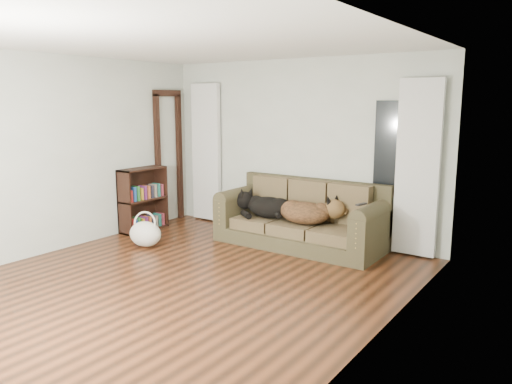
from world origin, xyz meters
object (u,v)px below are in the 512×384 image
Objects in this scene: dog_shepherd at (308,213)px; bookshelf at (143,199)px; sofa at (299,214)px; dog_black_lab at (266,208)px; tote_bag at (145,235)px.

bookshelf is at bearing 13.73° from dog_shepherd.
dog_shepherd is at bearing -13.33° from sofa.
sofa is 3.12× the size of dog_shepherd.
sofa is 0.54m from dog_black_lab.
bookshelf is (-1.90, -0.60, 0.02)m from dog_black_lab.
dog_shepherd is 2.66m from bookshelf.
bookshelf is (-2.59, -0.59, 0.01)m from dog_shepherd.
tote_bag is at bearing -123.01° from dog_black_lab.
sofa is at bearing -12.37° from dog_shepherd.
sofa is at bearing 14.50° from dog_black_lab.
bookshelf reaches higher than tote_bag.
dog_shepherd reaches higher than dog_black_lab.
bookshelf reaches higher than dog_shepherd.
sofa is at bearing 35.48° from tote_bag.
dog_shepherd is (0.16, -0.04, 0.04)m from sofa.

